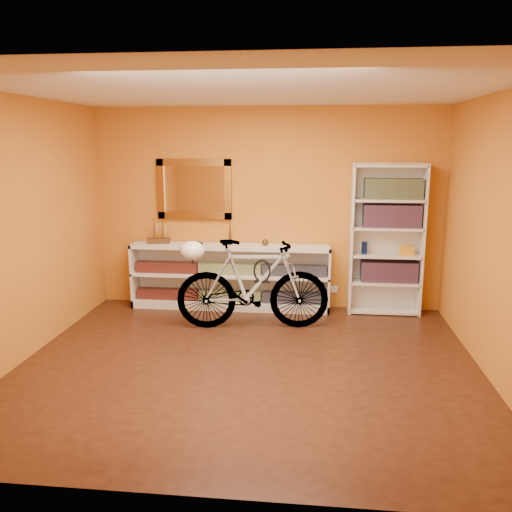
# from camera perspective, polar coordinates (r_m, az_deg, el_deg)

# --- Properties ---
(floor) EXTENTS (4.50, 4.00, 0.01)m
(floor) POSITION_cam_1_polar(r_m,az_deg,el_deg) (5.31, -0.84, -11.73)
(floor) COLOR black
(floor) RESTS_ON ground
(ceiling) EXTENTS (4.50, 4.00, 0.01)m
(ceiling) POSITION_cam_1_polar(r_m,az_deg,el_deg) (4.88, -0.94, 17.56)
(ceiling) COLOR silver
(ceiling) RESTS_ON ground
(back_wall) EXTENTS (4.50, 0.01, 2.60)m
(back_wall) POSITION_cam_1_polar(r_m,az_deg,el_deg) (6.90, 1.18, 5.10)
(back_wall) COLOR #C06C1C
(back_wall) RESTS_ON ground
(left_wall) EXTENTS (0.01, 4.00, 2.60)m
(left_wall) POSITION_cam_1_polar(r_m,az_deg,el_deg) (5.67, -24.16, 2.51)
(left_wall) COLOR #C06C1C
(left_wall) RESTS_ON ground
(right_wall) EXTENTS (0.01, 4.00, 2.60)m
(right_wall) POSITION_cam_1_polar(r_m,az_deg,el_deg) (5.17, 24.80, 1.61)
(right_wall) COLOR #C06C1C
(right_wall) RESTS_ON ground
(gilt_mirror) EXTENTS (0.98, 0.06, 0.78)m
(gilt_mirror) POSITION_cam_1_polar(r_m,az_deg,el_deg) (6.99, -6.68, 7.16)
(gilt_mirror) COLOR brown
(gilt_mirror) RESTS_ON back_wall
(wall_socket) EXTENTS (0.09, 0.02, 0.09)m
(wall_socket) POSITION_cam_1_polar(r_m,az_deg,el_deg) (7.07, 8.43, -3.55)
(wall_socket) COLOR silver
(wall_socket) RESTS_ON back_wall
(console_unit) EXTENTS (2.60, 0.35, 0.85)m
(console_unit) POSITION_cam_1_polar(r_m,az_deg,el_deg) (6.94, -2.81, -2.24)
(console_unit) COLOR silver
(console_unit) RESTS_ON floor
(cd_row_lower) EXTENTS (2.50, 0.13, 0.14)m
(cd_row_lower) POSITION_cam_1_polar(r_m,az_deg,el_deg) (6.99, -2.82, -4.31)
(cd_row_lower) COLOR black
(cd_row_lower) RESTS_ON console_unit
(cd_row_upper) EXTENTS (2.50, 0.13, 0.14)m
(cd_row_upper) POSITION_cam_1_polar(r_m,az_deg,el_deg) (6.89, -2.85, -1.39)
(cd_row_upper) COLOR navy
(cd_row_upper) RESTS_ON console_unit
(model_ship) EXTENTS (0.30, 0.16, 0.34)m
(model_ship) POSITION_cam_1_polar(r_m,az_deg,el_deg) (7.02, -10.47, 2.72)
(model_ship) COLOR #3C2410
(model_ship) RESTS_ON console_unit
(toy_car) EXTENTS (0.00, 0.00, 0.00)m
(toy_car) POSITION_cam_1_polar(r_m,az_deg,el_deg) (6.92, -6.21, 1.28)
(toy_car) COLOR black
(toy_car) RESTS_ON console_unit
(bronze_ornament) EXTENTS (0.06, 0.06, 0.33)m
(bronze_ornament) POSITION_cam_1_polar(r_m,az_deg,el_deg) (6.81, -2.81, 2.56)
(bronze_ornament) COLOR #513A1B
(bronze_ornament) RESTS_ON console_unit
(decorative_orb) EXTENTS (0.08, 0.08, 0.08)m
(decorative_orb) POSITION_cam_1_polar(r_m,az_deg,el_deg) (6.78, 0.99, 1.48)
(decorative_orb) COLOR #513A1B
(decorative_orb) RESTS_ON console_unit
(bookcase) EXTENTS (0.90, 0.30, 1.90)m
(bookcase) POSITION_cam_1_polar(r_m,az_deg,el_deg) (6.83, 13.87, 1.70)
(bookcase) COLOR silver
(bookcase) RESTS_ON floor
(book_row_a) EXTENTS (0.70, 0.22, 0.26)m
(book_row_a) POSITION_cam_1_polar(r_m,az_deg,el_deg) (6.92, 14.11, -1.61)
(book_row_a) COLOR maroon
(book_row_a) RESTS_ON bookcase
(book_row_b) EXTENTS (0.70, 0.22, 0.28)m
(book_row_b) POSITION_cam_1_polar(r_m,az_deg,el_deg) (6.79, 14.42, 4.22)
(book_row_b) COLOR maroon
(book_row_b) RESTS_ON bookcase
(book_row_c) EXTENTS (0.70, 0.22, 0.25)m
(book_row_c) POSITION_cam_1_polar(r_m,az_deg,el_deg) (6.75, 14.57, 7.03)
(book_row_c) COLOR #173B50
(book_row_c) RESTS_ON bookcase
(travel_mug) EXTENTS (0.07, 0.07, 0.16)m
(travel_mug) POSITION_cam_1_polar(r_m,az_deg,el_deg) (6.80, 11.61, 0.86)
(travel_mug) COLOR navy
(travel_mug) RESTS_ON bookcase
(red_tin) EXTENTS (0.16, 0.16, 0.17)m
(red_tin) POSITION_cam_1_polar(r_m,az_deg,el_deg) (6.76, 12.40, 6.79)
(red_tin) COLOR maroon
(red_tin) RESTS_ON bookcase
(yellow_bag) EXTENTS (0.17, 0.12, 0.12)m
(yellow_bag) POSITION_cam_1_polar(r_m,az_deg,el_deg) (6.85, 15.94, 0.57)
(yellow_bag) COLOR gold
(yellow_bag) RESTS_ON bookcase
(bicycle) EXTENTS (0.69, 1.85, 1.06)m
(bicycle) POSITION_cam_1_polar(r_m,az_deg,el_deg) (6.15, -0.34, -3.08)
(bicycle) COLOR silver
(bicycle) RESTS_ON floor
(helmet) EXTENTS (0.28, 0.27, 0.21)m
(helmet) POSITION_cam_1_polar(r_m,az_deg,el_deg) (6.09, -6.87, 0.60)
(helmet) COLOR white
(helmet) RESTS_ON bicycle
(u_lock) EXTENTS (0.20, 0.02, 0.20)m
(u_lock) POSITION_cam_1_polar(r_m,az_deg,el_deg) (6.11, 0.65, -1.63)
(u_lock) COLOR black
(u_lock) RESTS_ON bicycle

